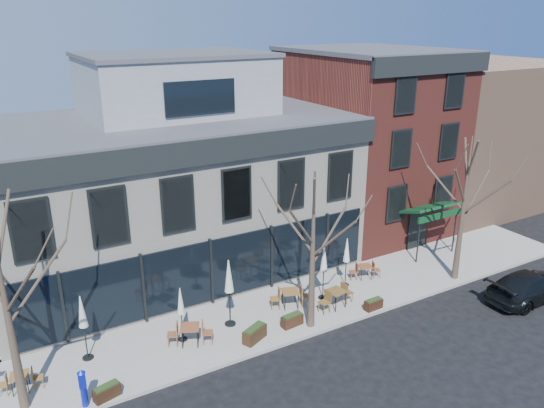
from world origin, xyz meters
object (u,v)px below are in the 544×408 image
parked_sedan (530,286)px  call_box (83,387)px  cafe_set_0 (20,381)px  umbrella_0 (82,315)px

parked_sedan → call_box: 20.45m
parked_sedan → call_box: call_box is taller
call_box → cafe_set_0: call_box is taller
parked_sedan → cafe_set_0: 22.61m
cafe_set_0 → umbrella_0: bearing=17.4°
cafe_set_0 → umbrella_0: size_ratio=0.58×
parked_sedan → cafe_set_0: parked_sedan is taller
umbrella_0 → cafe_set_0: bearing=-162.6°
parked_sedan → call_box: bearing=82.4°
parked_sedan → umbrella_0: size_ratio=1.75×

